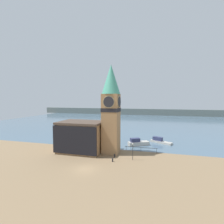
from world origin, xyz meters
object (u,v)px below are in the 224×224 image
clock_tower (111,107)px  mooring_bollard_far (113,160)px  pier_building (81,136)px  boat_near (138,143)px  mooring_bollard_near (115,155)px  boat_far (160,141)px  lamp_post (133,148)px

clock_tower → mooring_bollard_far: clock_tower is taller
pier_building → boat_near: size_ratio=1.79×
boat_near → mooring_bollard_near: bearing=-137.5°
boat_near → pier_building: bearing=-173.1°
pier_building → boat_near: pier_building is taller
boat_near → mooring_bollard_far: boat_near is taller
boat_near → boat_far: 7.54m
clock_tower → boat_near: 14.61m
boat_near → boat_far: size_ratio=0.93×
lamp_post → boat_far: bearing=71.4°
clock_tower → mooring_bollard_near: size_ratio=27.11×
boat_far → clock_tower: bearing=-102.4°
clock_tower → pier_building: 10.62m
mooring_bollard_far → boat_near: bearing=76.6°
boat_near → lamp_post: bearing=-117.5°
boat_near → lamp_post: size_ratio=1.66×
mooring_bollard_near → lamp_post: size_ratio=0.21×
mooring_bollard_near → boat_near: bearing=72.1°
pier_building → clock_tower: bearing=7.2°
pier_building → mooring_bollard_far: (9.44, -4.85, -3.35)m
mooring_bollard_far → lamp_post: 4.94m
mooring_bollard_near → clock_tower: bearing=118.9°
pier_building → mooring_bollard_near: size_ratio=13.92×
pier_building → boat_far: (18.93, 13.99, -3.19)m
pier_building → lamp_post: (13.32, -2.68, -1.21)m
pier_building → mooring_bollard_far: 11.13m
clock_tower → lamp_post: size_ratio=5.80×
clock_tower → mooring_bollard_far: 12.47m
clock_tower → mooring_bollard_far: (1.98, -5.80, -10.86)m
clock_tower → boat_far: (11.48, 13.04, -10.70)m
mooring_bollard_near → pier_building: bearing=167.1°
boat_near → mooring_bollard_near: 12.19m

